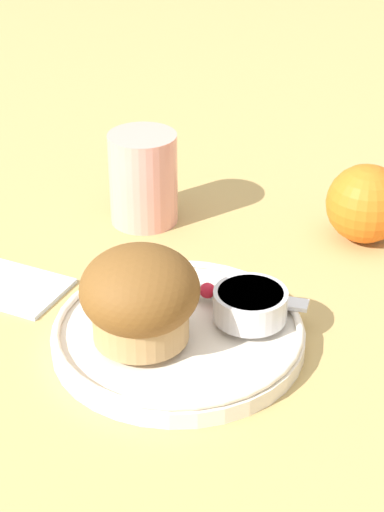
{
  "coord_description": "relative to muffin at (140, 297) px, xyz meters",
  "views": [
    {
      "loc": [
        0.24,
        -0.5,
        0.41
      ],
      "look_at": [
        -0.01,
        0.04,
        0.06
      ],
      "focal_mm": 60.0,
      "sensor_mm": 36.0,
      "label": 1
    }
  ],
  "objects": [
    {
      "name": "plate",
      "position": [
        0.02,
        0.03,
        -0.05
      ],
      "size": [
        0.2,
        0.2,
        0.02
      ],
      "color": "silver",
      "rests_on": "ground_plane"
    },
    {
      "name": "cream_ramekin",
      "position": [
        0.07,
        0.06,
        -0.02
      ],
      "size": [
        0.06,
        0.06,
        0.02
      ],
      "color": "silver",
      "rests_on": "plate"
    },
    {
      "name": "juice_glass",
      "position": [
        -0.1,
        0.2,
        -0.01
      ],
      "size": [
        0.07,
        0.07,
        0.09
      ],
      "color": "#E5998C",
      "rests_on": "ground_plane"
    },
    {
      "name": "butter_knife",
      "position": [
        0.03,
        0.08,
        -0.03
      ],
      "size": [
        0.16,
        0.04,
        0.0
      ],
      "rotation": [
        0.0,
        0.0,
        0.18
      ],
      "color": "silver",
      "rests_on": "plate"
    },
    {
      "name": "berry_pair",
      "position": [
        0.03,
        0.07,
        -0.03
      ],
      "size": [
        0.03,
        0.01,
        0.01
      ],
      "color": "#B7192D",
      "rests_on": "plate"
    },
    {
      "name": "ground_plane",
      "position": [
        0.02,
        0.04,
        -0.06
      ],
      "size": [
        3.0,
        3.0,
        0.0
      ],
      "primitive_type": "plane",
      "color": "tan"
    },
    {
      "name": "muffin",
      "position": [
        0.0,
        0.0,
        0.0
      ],
      "size": [
        0.09,
        0.09,
        0.07
      ],
      "color": "tan",
      "rests_on": "plate"
    },
    {
      "name": "orange_fruit",
      "position": [
        0.1,
        0.26,
        -0.02
      ],
      "size": [
        0.08,
        0.08,
        0.08
      ],
      "color": "orange",
      "rests_on": "ground_plane"
    }
  ]
}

